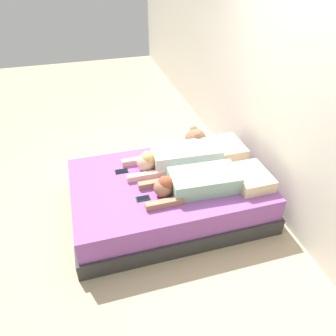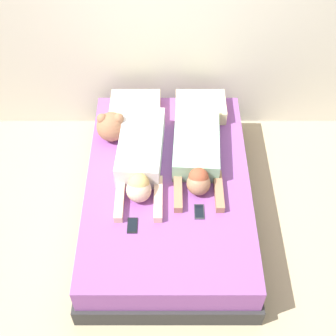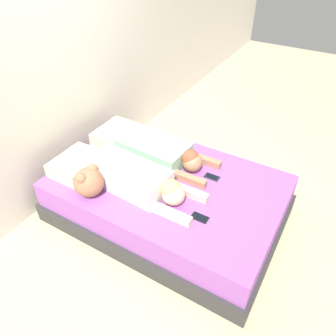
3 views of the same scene
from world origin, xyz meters
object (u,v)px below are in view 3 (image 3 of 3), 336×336
at_px(cell_phone_left, 200,218).
at_px(pillow_head_left, 77,164).
at_px(bed, 168,198).
at_px(pillow_head_right, 116,134).
at_px(plush_toy, 89,182).
at_px(person_left, 138,180).
at_px(cell_phone_right, 212,177).
at_px(person_right, 162,152).

bearing_deg(cell_phone_left, pillow_head_left, 91.42).
relative_size(bed, pillow_head_right, 4.59).
height_order(cell_phone_left, plush_toy, plush_toy).
relative_size(person_left, cell_phone_right, 7.87).
xyz_separation_m(bed, plush_toy, (-0.52, 0.51, 0.38)).
relative_size(person_right, cell_phone_right, 7.20).
bearing_deg(plush_toy, pillow_head_left, 59.76).
relative_size(pillow_head_left, cell_phone_right, 3.27).
bearing_deg(person_left, pillow_head_right, 50.55).
bearing_deg(person_right, bed, -138.85).
bearing_deg(pillow_head_left, person_right, -48.11).
bearing_deg(pillow_head_right, plush_toy, -157.54).
relative_size(person_left, person_right, 1.09).
distance_m(pillow_head_left, pillow_head_right, 0.63).
height_order(person_left, person_right, person_left).
bearing_deg(pillow_head_left, bed, -69.70).
relative_size(person_right, plush_toy, 3.70).
distance_m(cell_phone_left, cell_phone_right, 0.55).
relative_size(pillow_head_right, cell_phone_left, 3.27).
bearing_deg(cell_phone_left, bed, 59.34).
xyz_separation_m(pillow_head_left, pillow_head_right, (0.63, 0.00, 0.00)).
xyz_separation_m(pillow_head_right, person_left, (-0.55, -0.67, 0.04)).
height_order(cell_phone_left, cell_phone_right, same).
height_order(bed, cell_phone_right, cell_phone_right).
relative_size(bed, cell_phone_right, 15.01).
bearing_deg(plush_toy, cell_phone_left, -76.68).
xyz_separation_m(pillow_head_left, cell_phone_right, (0.57, -1.20, -0.06)).
bearing_deg(pillow_head_right, bed, -110.30).
bearing_deg(pillow_head_left, pillow_head_right, 0.00).
distance_m(pillow_head_right, person_left, 0.87).
relative_size(pillow_head_left, cell_phone_left, 3.27).
height_order(pillow_head_left, person_right, person_right).
distance_m(pillow_head_left, cell_phone_left, 1.33).
relative_size(pillow_head_right, person_right, 0.45).
height_order(person_left, plush_toy, plush_toy).
distance_m(cell_phone_left, plush_toy, 1.02).
bearing_deg(pillow_head_right, person_left, -129.45).
xyz_separation_m(pillow_head_left, plush_toy, (-0.20, -0.34, 0.07)).
relative_size(person_left, plush_toy, 4.05).
xyz_separation_m(pillow_head_left, cell_phone_left, (0.03, -1.33, -0.06)).
height_order(pillow_head_left, pillow_head_right, same).
xyz_separation_m(bed, cell_phone_right, (0.25, -0.34, 0.24)).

